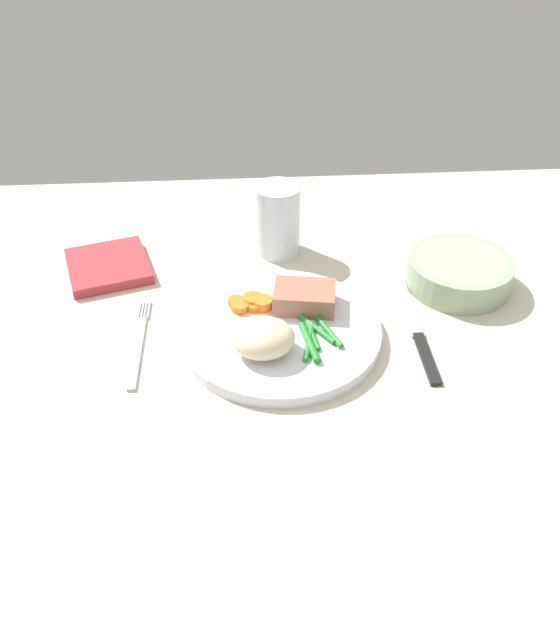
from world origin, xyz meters
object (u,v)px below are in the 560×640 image
(dinner_plate, at_px, (280,331))
(napkin, at_px, (108,266))
(meat_portion, at_px, (304,297))
(salad_bowl, at_px, (459,271))
(water_glass, at_px, (277,224))
(fork, at_px, (139,343))
(knife, at_px, (416,331))

(dinner_plate, height_order, napkin, dinner_plate)
(meat_portion, height_order, napkin, meat_portion)
(salad_bowl, relative_size, napkin, 1.24)
(salad_bowl, bearing_deg, meat_portion, -165.71)
(dinner_plate, relative_size, water_glass, 2.40)
(fork, bearing_deg, napkin, 113.75)
(napkin, bearing_deg, dinner_plate, -35.07)
(napkin, bearing_deg, fork, -70.32)
(knife, bearing_deg, water_glass, 125.18)
(knife, height_order, water_glass, water_glass)
(water_glass, bearing_deg, meat_portion, -81.59)
(knife, xyz_separation_m, napkin, (-0.40, 0.17, 0.01))
(water_glass, bearing_deg, napkin, -171.45)
(knife, bearing_deg, fork, 176.70)
(water_glass, height_order, salad_bowl, water_glass)
(knife, bearing_deg, salad_bowl, 47.47)
(dinner_plate, xyz_separation_m, napkin, (-0.23, 0.16, -0.00))
(dinner_plate, xyz_separation_m, water_glass, (0.01, 0.20, 0.04))
(napkin, bearing_deg, salad_bowl, -8.11)
(knife, xyz_separation_m, water_glass, (-0.16, 0.20, 0.04))
(knife, distance_m, salad_bowl, 0.13)
(meat_portion, height_order, fork, meat_portion)
(fork, bearing_deg, dinner_plate, 4.92)
(fork, relative_size, water_glass, 1.60)
(dinner_plate, distance_m, salad_bowl, 0.27)
(napkin, bearing_deg, water_glass, 8.55)
(dinner_plate, distance_m, napkin, 0.28)
(knife, bearing_deg, napkin, 154.36)
(knife, height_order, napkin, napkin)
(knife, xyz_separation_m, salad_bowl, (0.08, 0.10, 0.02))
(dinner_plate, height_order, meat_portion, meat_portion)
(knife, bearing_deg, dinner_plate, 175.78)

